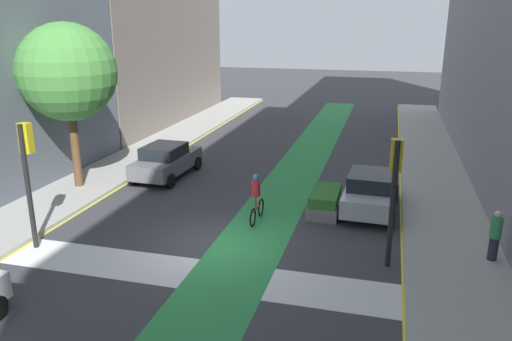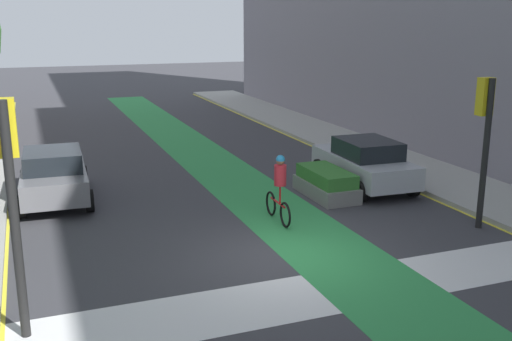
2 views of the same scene
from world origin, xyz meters
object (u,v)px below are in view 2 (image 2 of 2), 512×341
(traffic_signal_near_right, at_px, (485,123))
(traffic_signal_near_left, at_px, (10,173))
(median_planter, at_px, (326,183))
(car_silver_right_far, at_px, (365,163))
(cyclist_in_lane, at_px, (279,187))
(car_grey_left_far, at_px, (54,175))

(traffic_signal_near_right, distance_m, traffic_signal_near_left, 11.21)
(traffic_signal_near_right, xyz_separation_m, median_planter, (-2.41, 3.83, -2.33))
(median_planter, bearing_deg, car_silver_right_far, 17.86)
(cyclist_in_lane, height_order, median_planter, cyclist_in_lane)
(traffic_signal_near_right, bearing_deg, car_silver_right_far, 99.89)
(traffic_signal_near_left, height_order, car_grey_left_far, traffic_signal_near_left)
(car_silver_right_far, height_order, car_grey_left_far, same)
(traffic_signal_near_left, distance_m, car_grey_left_far, 8.28)
(traffic_signal_near_left, xyz_separation_m, median_planter, (8.68, 5.47, -2.46))
(car_silver_right_far, distance_m, median_planter, 1.78)
(traffic_signal_near_right, relative_size, traffic_signal_near_left, 0.95)
(traffic_signal_near_left, xyz_separation_m, car_silver_right_far, (10.33, 6.00, -2.06))
(car_silver_right_far, bearing_deg, traffic_signal_near_right, -80.11)
(traffic_signal_near_right, bearing_deg, cyclist_in_lane, 155.51)
(traffic_signal_near_left, xyz_separation_m, cyclist_in_lane, (6.39, 3.78, -1.89))
(car_silver_right_far, relative_size, median_planter, 1.76)
(traffic_signal_near_left, height_order, car_silver_right_far, traffic_signal_near_left)
(traffic_signal_near_left, relative_size, cyclist_in_lane, 2.20)
(car_grey_left_far, bearing_deg, traffic_signal_near_left, -96.56)
(car_silver_right_far, bearing_deg, median_planter, -162.14)
(traffic_signal_near_left, xyz_separation_m, car_grey_left_far, (0.92, 7.96, -2.06))
(median_planter, bearing_deg, traffic_signal_near_right, -57.85)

